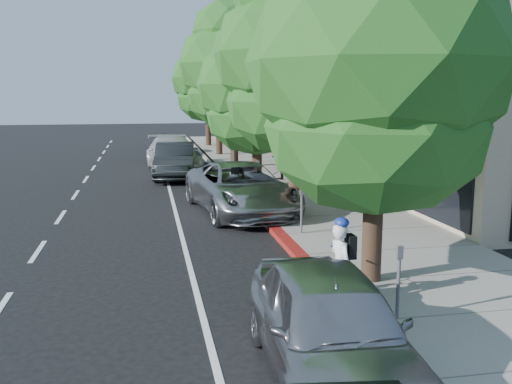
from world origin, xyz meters
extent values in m
plane|color=black|center=(0.00, 0.00, 0.00)|extent=(120.00, 120.00, 0.00)
cube|color=gray|center=(2.30, 8.00, 0.07)|extent=(4.60, 56.00, 0.15)
cube|color=#9E998E|center=(0.00, 8.00, 0.07)|extent=(0.30, 56.00, 0.15)
cube|color=maroon|center=(0.00, 1.00, 0.07)|extent=(0.32, 4.00, 0.15)
cube|color=#B1A888|center=(9.60, 18.00, 3.50)|extent=(10.00, 36.00, 7.00)
cylinder|color=black|center=(0.90, -2.00, 1.26)|extent=(0.40, 0.40, 2.51)
ellipsoid|color=#195319|center=(0.90, -2.00, 3.23)|extent=(4.37, 4.37, 3.50)
ellipsoid|color=#195319|center=(0.90, -2.00, 4.45)|extent=(5.15, 5.15, 4.12)
cylinder|color=black|center=(0.90, 4.00, 1.41)|extent=(0.40, 0.40, 2.82)
ellipsoid|color=#195319|center=(0.90, 4.00, 3.63)|extent=(4.19, 4.19, 3.35)
ellipsoid|color=#195319|center=(0.90, 4.00, 5.00)|extent=(4.93, 4.93, 3.94)
ellipsoid|color=#195319|center=(0.90, 4.00, 6.45)|extent=(3.69, 3.69, 2.96)
cylinder|color=black|center=(0.90, 10.00, 1.18)|extent=(0.40, 0.40, 2.36)
ellipsoid|color=#195319|center=(0.90, 10.00, 3.03)|extent=(4.14, 4.14, 3.31)
ellipsoid|color=#195319|center=(0.90, 10.00, 4.18)|extent=(4.87, 4.87, 3.89)
ellipsoid|color=#195319|center=(0.90, 10.00, 5.39)|extent=(3.65, 3.65, 2.92)
cylinder|color=black|center=(0.90, 16.00, 1.48)|extent=(0.40, 0.40, 2.96)
ellipsoid|color=#195319|center=(0.90, 16.00, 3.81)|extent=(4.72, 4.72, 3.78)
ellipsoid|color=#195319|center=(0.90, 16.00, 5.25)|extent=(5.55, 5.55, 4.44)
ellipsoid|color=#195319|center=(0.90, 16.00, 6.77)|extent=(4.17, 4.17, 3.33)
cylinder|color=black|center=(0.90, 22.00, 1.44)|extent=(0.40, 0.40, 2.89)
ellipsoid|color=#195319|center=(0.90, 22.00, 3.71)|extent=(3.50, 3.50, 2.80)
ellipsoid|color=#195319|center=(0.90, 22.00, 5.11)|extent=(4.12, 4.12, 3.30)
ellipsoid|color=#195319|center=(0.90, 22.00, 6.60)|extent=(3.09, 3.09, 2.47)
cylinder|color=black|center=(0.90, 28.00, 1.37)|extent=(0.40, 0.40, 2.74)
ellipsoid|color=#195319|center=(0.90, 28.00, 3.52)|extent=(4.41, 4.41, 3.53)
ellipsoid|color=#195319|center=(0.90, 28.00, 4.85)|extent=(5.19, 5.19, 4.15)
ellipsoid|color=#195319|center=(0.90, 28.00, 6.25)|extent=(3.89, 3.89, 3.11)
imported|color=white|center=(-0.11, -3.00, 0.79)|extent=(0.49, 0.64, 1.58)
imported|color=navy|center=(-0.42, -2.80, 0.50)|extent=(2.03, 1.29, 1.01)
imported|color=#9C9DA0|center=(-0.50, 5.50, 0.81)|extent=(3.39, 6.14, 1.63)
imported|color=black|center=(-2.20, 13.64, 0.81)|extent=(2.16, 5.04, 1.62)
imported|color=#BDBDBD|center=(-2.20, 15.90, 0.84)|extent=(2.69, 5.95, 1.69)
imported|color=black|center=(-2.13, 23.32, 0.72)|extent=(2.08, 4.39, 1.45)
imported|color=#9A9A9E|center=(-1.12, -5.50, 0.78)|extent=(2.06, 4.65, 1.56)
imported|color=black|center=(2.28, 11.45, 1.07)|extent=(1.04, 0.90, 1.85)
camera|label=1|loc=(-3.48, -12.41, 3.90)|focal=40.00mm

